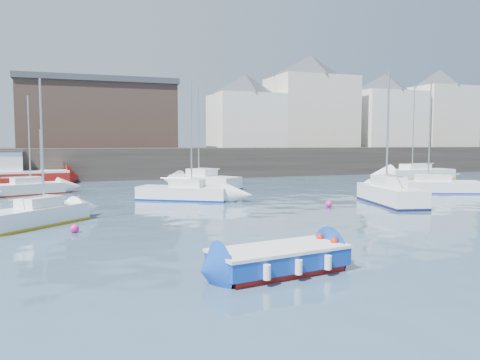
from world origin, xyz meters
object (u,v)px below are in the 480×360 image
object	(u,v)px
blue_dinghy	(279,258)
sailboat_b	(184,192)
buoy_mid	(329,207)
sailboat_h	(23,189)
sailboat_f	(204,181)
fishing_boat	(21,174)
sailboat_d	(436,186)
sailboat_c	(390,194)
sailboat_g	(418,173)
buoy_near	(75,233)
sailboat_a	(36,215)
buoy_far	(176,195)

from	to	relation	value
blue_dinghy	sailboat_b	world-z (taller)	sailboat_b
buoy_mid	sailboat_h	bearing A→B (deg)	143.70
sailboat_f	sailboat_h	bearing A→B (deg)	-177.67
fishing_boat	sailboat_f	bearing A→B (deg)	-31.44
sailboat_d	blue_dinghy	bearing A→B (deg)	-141.35
blue_dinghy	sailboat_c	size ratio (longest dim) A/B	0.52
sailboat_f	sailboat_g	size ratio (longest dim) A/B	0.85
blue_dinghy	sailboat_b	xyz separation A→B (m)	(1.06, 16.80, 0.07)
sailboat_b	blue_dinghy	bearing A→B (deg)	-93.59
blue_dinghy	buoy_mid	world-z (taller)	blue_dinghy
sailboat_c	buoy_near	bearing A→B (deg)	-169.77
fishing_boat	sailboat_a	xyz separation A→B (m)	(2.78, -21.96, -0.47)
sailboat_h	buoy_mid	bearing A→B (deg)	-36.30
sailboat_h	sailboat_c	bearing A→B (deg)	-30.75
buoy_near	fishing_boat	bearing A→B (deg)	100.19
sailboat_h	buoy_near	distance (m)	15.61
sailboat_a	sailboat_g	bearing A→B (deg)	25.78
buoy_far	sailboat_b	bearing A→B (deg)	-91.43
sailboat_g	buoy_mid	xyz separation A→B (m)	(-18.79, -15.27, -0.52)
fishing_boat	sailboat_h	distance (m)	9.02
sailboat_a	fishing_boat	bearing A→B (deg)	97.22
sailboat_g	buoy_mid	size ratio (longest dim) A/B	24.22
fishing_boat	sailboat_b	bearing A→B (deg)	-55.07
fishing_boat	sailboat_d	xyz separation A→B (m)	(28.43, -17.04, -0.44)
buoy_near	buoy_far	distance (m)	13.22
sailboat_c	sailboat_d	size ratio (longest dim) A/B	0.98
sailboat_b	sailboat_g	xyz separation A→B (m)	(25.62, 9.50, 0.05)
fishing_boat	sailboat_d	world-z (taller)	sailboat_d
sailboat_c	buoy_mid	xyz separation A→B (m)	(-3.97, 0.06, -0.58)
fishing_boat	sailboat_a	size ratio (longest dim) A/B	1.17
sailboat_c	sailboat_f	size ratio (longest dim) A/B	0.98
sailboat_d	buoy_mid	bearing A→B (deg)	-159.81
sailboat_f	sailboat_g	world-z (taller)	sailboat_g
sailboat_b	sailboat_c	xyz separation A→B (m)	(10.80, -5.84, 0.11)
sailboat_b	sailboat_f	world-z (taller)	sailboat_f
sailboat_a	sailboat_c	world-z (taller)	sailboat_c
sailboat_a	sailboat_b	world-z (taller)	sailboat_b
sailboat_c	sailboat_h	distance (m)	23.78
sailboat_d	sailboat_g	bearing A→B (deg)	55.07
sailboat_b	buoy_far	bearing A→B (deg)	88.57
sailboat_d	buoy_near	xyz separation A→B (m)	(-24.08, -7.17, -0.47)
blue_dinghy	sailboat_c	distance (m)	16.15
sailboat_g	sailboat_a	bearing A→B (deg)	-154.22
blue_dinghy	buoy_near	world-z (taller)	blue_dinghy
fishing_boat	sailboat_h	world-z (taller)	sailboat_h
buoy_near	buoy_mid	distance (m)	13.53
sailboat_g	buoy_far	xyz separation A→B (m)	(-25.55, -6.85, -0.52)
blue_dinghy	buoy_far	world-z (taller)	blue_dinghy
sailboat_c	sailboat_h	world-z (taller)	sailboat_c
sailboat_b	buoy_near	size ratio (longest dim) A/B	20.76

